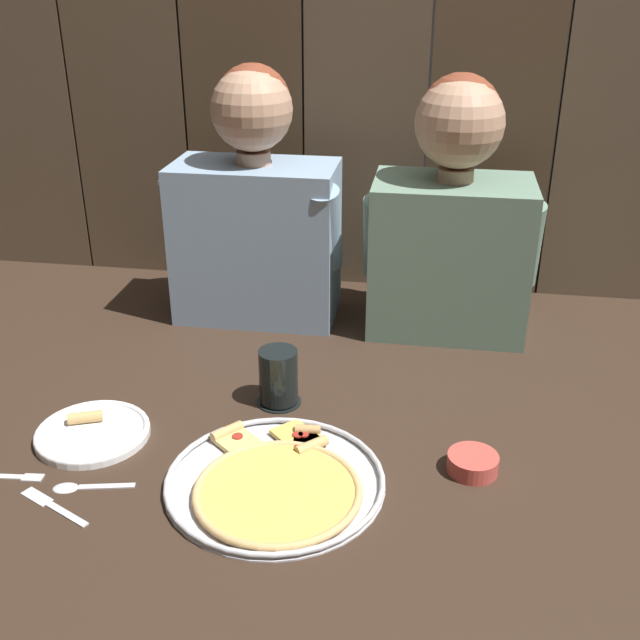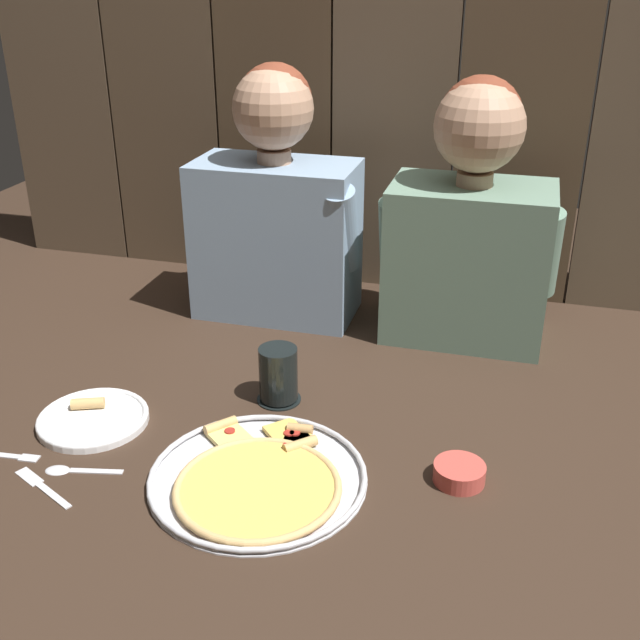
{
  "view_description": "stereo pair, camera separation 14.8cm",
  "coord_description": "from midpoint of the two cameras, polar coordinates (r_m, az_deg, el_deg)",
  "views": [
    {
      "loc": [
        0.2,
        -1.22,
        0.82
      ],
      "look_at": [
        -0.01,
        0.1,
        0.18
      ],
      "focal_mm": 42.92,
      "sensor_mm": 36.0,
      "label": 1
    },
    {
      "loc": [
        0.34,
        -1.19,
        0.82
      ],
      "look_at": [
        -0.01,
        0.1,
        0.18
      ],
      "focal_mm": 42.92,
      "sensor_mm": 36.0,
      "label": 2
    }
  ],
  "objects": [
    {
      "name": "ground_plane",
      "position": [
        1.48,
        2.37,
        -8.06
      ],
      "size": [
        3.2,
        3.2,
        0.0
      ],
      "primitive_type": "plane",
      "color": "#332319"
    },
    {
      "name": "pizza_tray",
      "position": [
        1.33,
        -1.38,
        -11.9
      ],
      "size": [
        0.38,
        0.38,
        0.03
      ],
      "color": "silver",
      "rests_on": "ground"
    },
    {
      "name": "dinner_plate",
      "position": [
        1.53,
        -13.94,
        -7.2
      ],
      "size": [
        0.21,
        0.21,
        0.03
      ],
      "color": "white",
      "rests_on": "ground"
    },
    {
      "name": "drinking_glass",
      "position": [
        1.53,
        -0.37,
        -4.21
      ],
      "size": [
        0.09,
        0.09,
        0.12
      ],
      "color": "black",
      "rests_on": "ground"
    },
    {
      "name": "dipping_bowl",
      "position": [
        1.37,
        13.48,
        -11.07
      ],
      "size": [
        0.09,
        0.09,
        0.03
      ],
      "color": "#CC4C42",
      "rests_on": "ground"
    },
    {
      "name": "table_fork",
      "position": [
        1.48,
        -19.58,
        -9.58
      ],
      "size": [
        0.13,
        0.03,
        0.01
      ],
      "color": "silver",
      "rests_on": "ground"
    },
    {
      "name": "table_knife",
      "position": [
        1.38,
        -17.06,
        -11.93
      ],
      "size": [
        0.15,
        0.08,
        0.01
      ],
      "color": "silver",
      "rests_on": "ground"
    },
    {
      "name": "table_spoon",
      "position": [
        1.41,
        -15.3,
        -10.78
      ],
      "size": [
        0.14,
        0.05,
        0.01
      ],
      "color": "silver",
      "rests_on": "ground"
    },
    {
      "name": "diner_left",
      "position": [
        1.84,
        -1.04,
        8.48
      ],
      "size": [
        0.42,
        0.22,
        0.6
      ],
      "color": "#849EB7",
      "rests_on": "ground"
    },
    {
      "name": "diner_right",
      "position": [
        1.78,
        13.56,
        7.0
      ],
      "size": [
        0.4,
        0.24,
        0.59
      ],
      "color": "slate",
      "rests_on": "ground"
    },
    {
      "name": "wooden_backdrop_wall",
      "position": [
        1.97,
        8.12,
        21.82
      ],
      "size": [
        2.19,
        0.03,
        1.4
      ],
      "color": "brown",
      "rests_on": "ground"
    }
  ]
}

